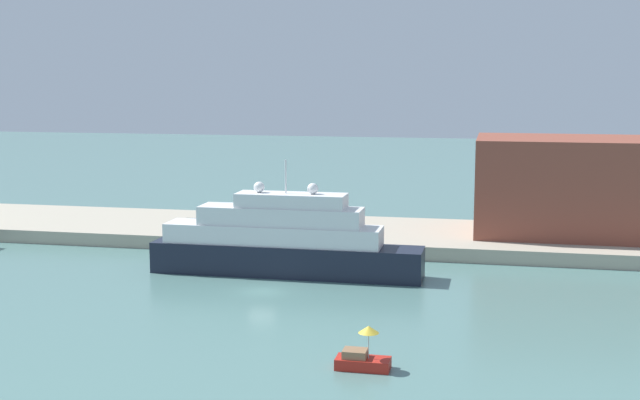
% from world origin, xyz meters
% --- Properties ---
extents(ground, '(400.00, 400.00, 0.00)m').
position_xyz_m(ground, '(0.00, 0.00, 0.00)').
color(ground, slate).
extents(quay_dock, '(110.00, 18.70, 1.57)m').
position_xyz_m(quay_dock, '(0.00, 25.35, 0.78)').
color(quay_dock, '#ADA38E').
rests_on(quay_dock, ground).
extents(large_yacht, '(27.27, 4.34, 11.57)m').
position_xyz_m(large_yacht, '(0.18, 6.99, 3.30)').
color(large_yacht, black).
rests_on(large_yacht, ground).
extents(small_motorboat, '(3.69, 1.69, 3.04)m').
position_xyz_m(small_motorboat, '(12.41, -18.60, 0.84)').
color(small_motorboat, '#B22319').
rests_on(small_motorboat, ground).
extents(harbor_building, '(19.21, 14.18, 11.11)m').
position_xyz_m(harbor_building, '(28.10, 27.71, 7.12)').
color(harbor_building, brown).
rests_on(harbor_building, quay_dock).
extents(parked_car, '(4.43, 1.69, 1.36)m').
position_xyz_m(parked_car, '(-13.84, 20.21, 2.15)').
color(parked_car, black).
rests_on(parked_car, quay_dock).
extents(person_figure, '(0.36, 0.36, 1.58)m').
position_xyz_m(person_figure, '(-9.82, 18.10, 2.30)').
color(person_figure, maroon).
rests_on(person_figure, quay_dock).
extents(mooring_bollard, '(0.55, 0.55, 0.88)m').
position_xyz_m(mooring_bollard, '(5.86, 17.14, 2.01)').
color(mooring_bollard, black).
rests_on(mooring_bollard, quay_dock).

